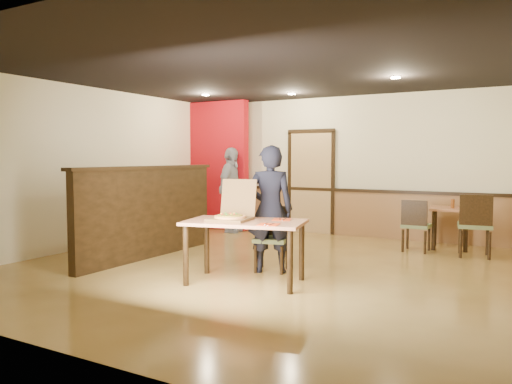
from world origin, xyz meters
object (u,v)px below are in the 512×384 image
diner (270,209)px  main_table (245,229)px  passerby (231,190)px  condiment (453,204)px  side_chair_left (416,223)px  pizza_box (232,215)px  side_table (450,218)px  diner_chair (273,235)px  side_chair_right (475,223)px

diner → main_table: bearing=63.3°
passerby → condiment: bearing=-97.9°
side_chair_left → pizza_box: (-1.60, -3.20, 0.37)m
main_table → side_table: (1.88, 3.78, -0.14)m
condiment → main_table: bearing=-117.4°
pizza_box → side_table: bearing=52.7°
diner_chair → side_table: 3.53m
diner → passerby: 3.76m
side_chair_left → side_table: bearing=-126.5°
diner → condiment: (1.92, 3.04, -0.08)m
diner_chair → condiment: bearing=41.8°
passerby → side_chair_right: bearing=-104.8°
side_chair_left → pizza_box: bearing=63.0°
side_table → diner: diner is taller
condiment → side_table: bearing=125.0°
condiment → side_chair_left: bearing=-131.9°
diner_chair → side_chair_right: (2.37, 2.34, 0.06)m
passerby → condiment: size_ratio=11.66×
side_chair_right → diner_chair: bearing=36.0°
side_table → condiment: (0.04, -0.06, 0.25)m
diner_chair → diner: (0.03, -0.14, 0.38)m
side_table → pizza_box: 4.34m
diner_chair → condiment: 3.51m
side_chair_left → condiment: 0.80m
side_table → main_table: bearing=-116.5°
main_table → passerby: bearing=111.8°
side_chair_right → passerby: bearing=-13.1°
main_table → condiment: 4.18m
passerby → pizza_box: passerby is taller
side_table → condiment: 0.26m
side_chair_left → side_chair_right: (0.91, -0.01, 0.07)m
diner_chair → passerby: size_ratio=0.50×
side_chair_left → passerby: bearing=-5.8°
pizza_box → condiment: (2.10, 3.75, -0.07)m
side_chair_right → diner: diner is taller
side_table → condiment: bearing=-55.0°
main_table → diner: size_ratio=0.93×
diner_chair → pizza_box: bearing=-113.6°
side_chair_left → condiment: bearing=-132.3°
main_table → diner_chair: diner_chair is taller
condiment → side_chair_right: bearing=-53.4°
main_table → side_table: bearing=50.7°
condiment → diner_chair: bearing=-124.0°
main_table → diner: bearing=77.0°
diner_chair → side_chair_left: (1.46, 2.35, -0.01)m
side_chair_left → side_chair_right: bearing=179.1°
side_chair_left → passerby: 3.91m
side_chair_right → diner: 3.43m
side_table → condiment: size_ratio=4.89×
side_table → passerby: bearing=-176.7°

